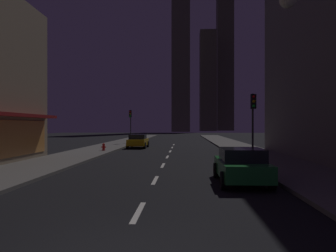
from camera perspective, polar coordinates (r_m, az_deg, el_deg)
name	(u,v)px	position (r m, az deg, el deg)	size (l,w,h in m)	color
ground_plane	(173,146)	(37.75, 0.90, -3.59)	(78.00, 136.00, 0.10)	black
sidewalk_right	(234,146)	(38.15, 11.49, -3.37)	(4.00, 76.00, 0.15)	#605E59
sidewalk_left	(113,145)	(38.61, -9.56, -3.33)	(4.00, 76.00, 0.15)	#605E59
lane_marking_center	(165,161)	(22.01, -0.47, -6.10)	(0.16, 38.60, 0.01)	silver
skyscraper_distant_tall	(181,35)	(127.50, 2.26, 15.67)	(6.83, 6.01, 73.21)	brown
skyscraper_distant_mid	(208,81)	(142.85, 6.99, 7.79)	(6.89, 7.50, 42.97)	#4B4738
skyscraper_distant_short	(225,47)	(158.09, 9.93, 13.44)	(7.42, 7.81, 77.72)	#4B4738
car_parked_near	(241,165)	(13.78, 12.71, -6.74)	(1.98, 4.24, 1.45)	#1E722D
car_parked_far	(138,141)	(34.54, -5.28, -2.62)	(1.98, 4.24, 1.45)	gold
fire_hydrant_far_left	(104,147)	(29.59, -11.21, -3.64)	(0.42, 0.30, 0.65)	red
traffic_light_near_right	(253,112)	(20.68, 14.68, 2.34)	(0.32, 0.48, 4.20)	#2D2D2D
traffic_light_far_left	(130,119)	(41.38, -6.59, 1.22)	(0.32, 0.48, 4.20)	#2D2D2D
street_lamp_right	(313,42)	(11.76, 23.98, 13.29)	(1.96, 0.56, 6.58)	#38383D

